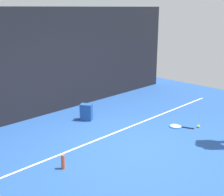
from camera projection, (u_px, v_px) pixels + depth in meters
name	position (u px, v px, depth m)	size (l,w,h in m)	color
ground_plane	(125.00, 146.00, 6.63)	(12.00, 12.00, 0.00)	#234C93
back_fence	(43.00, 63.00, 8.25)	(10.00, 0.10, 2.89)	black
court_line	(103.00, 137.00, 7.08)	(9.00, 0.05, 0.00)	white
tennis_racket	(177.00, 126.00, 7.71)	(0.42, 0.63, 0.03)	black
backpack	(86.00, 112.00, 8.13)	(0.38, 0.37, 0.44)	#1E478C
tennis_ball_by_fence	(198.00, 126.00, 7.66)	(0.07, 0.07, 0.07)	#CCE033
water_bottle	(63.00, 162.00, 5.68)	(0.07, 0.07, 0.27)	#D84C26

